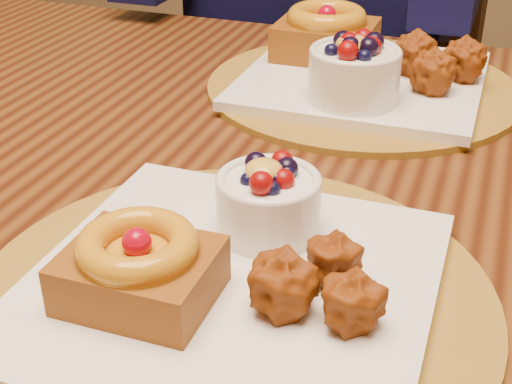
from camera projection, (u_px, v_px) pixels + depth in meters
dining_table at (311, 234)px, 0.73m from camera, size 1.60×0.90×0.76m
place_setting_near at (231, 272)px, 0.51m from camera, size 0.38×0.38×0.08m
place_setting_far at (360, 68)px, 0.86m from camera, size 0.38×0.38×0.09m
chair_far at (352, 104)px, 1.53m from camera, size 0.53×0.53×0.88m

